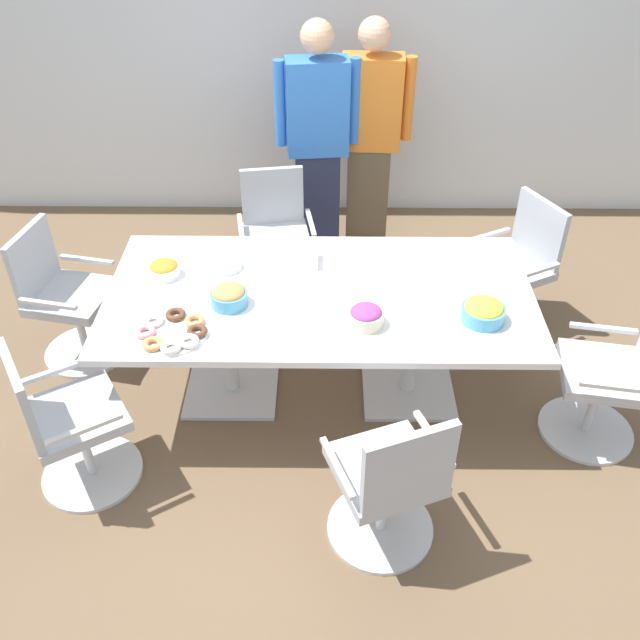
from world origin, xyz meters
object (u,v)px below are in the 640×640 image
object	(u,v)px
office_chair_5	(612,381)
snack_bowl_candy_mix	(366,316)
snack_bowl_chips_yellow	(484,311)
conference_table	(320,310)
person_standing_1	(370,136)
snack_bowl_cookies	(229,296)
office_chair_1	(276,243)
donut_platter	(172,332)
office_chair_3	(67,427)
snack_bowl_chips_orange	(164,269)
person_standing_0	(317,141)
office_chair_4	(389,486)
office_chair_2	(66,302)
napkin_pile	(303,258)
plate_stack	(225,266)
office_chair_0	(513,273)

from	to	relation	value
office_chair_5	snack_bowl_candy_mix	distance (m)	1.43
office_chair_5	snack_bowl_chips_yellow	distance (m)	0.85
conference_table	person_standing_1	size ratio (longest dim) A/B	1.35
snack_bowl_cookies	office_chair_1	bearing A→B (deg)	81.98
donut_platter	office_chair_1	bearing A→B (deg)	73.51
person_standing_1	donut_platter	bearing A→B (deg)	65.79
office_chair_5	person_standing_1	distance (m)	2.50
office_chair_3	snack_bowl_chips_orange	bearing A→B (deg)	124.06
person_standing_0	person_standing_1	bearing A→B (deg)	-169.60
snack_bowl_chips_orange	snack_bowl_cookies	bearing A→B (deg)	-34.44
office_chair_4	donut_platter	world-z (taller)	office_chair_4
office_chair_5	person_standing_0	distance (m)	2.63
office_chair_2	snack_bowl_chips_yellow	xyz separation A→B (m)	(2.48, -0.60, 0.40)
office_chair_3	office_chair_5	world-z (taller)	same
office_chair_5	snack_bowl_cookies	bearing A→B (deg)	93.68
office_chair_4	donut_platter	distance (m)	1.35
office_chair_4	office_chair_5	world-z (taller)	same
office_chair_3	napkin_pile	distance (m)	1.60
conference_table	plate_stack	distance (m)	0.63
snack_bowl_chips_orange	napkin_pile	distance (m)	0.81
office_chair_0	snack_bowl_candy_mix	bearing A→B (deg)	106.45
person_standing_1	donut_platter	xyz separation A→B (m)	(-1.12, -2.14, -0.16)
snack_bowl_candy_mix	plate_stack	size ratio (longest dim) A/B	0.95
conference_table	donut_platter	bearing A→B (deg)	-152.79
conference_table	plate_stack	xyz separation A→B (m)	(-0.56, 0.24, 0.14)
office_chair_3	office_chair_5	distance (m)	2.93
person_standing_0	snack_bowl_cookies	size ratio (longest dim) A/B	8.82
office_chair_2	snack_bowl_chips_yellow	world-z (taller)	office_chair_2
office_chair_3	person_standing_1	world-z (taller)	person_standing_1
conference_table	person_standing_1	distance (m)	1.81
snack_bowl_chips_orange	donut_platter	bearing A→B (deg)	-75.52
office_chair_0	office_chair_4	xyz separation A→B (m)	(-0.96, -1.80, 0.00)
office_chair_0	donut_platter	size ratio (longest dim) A/B	2.42
person_standing_0	person_standing_1	world-z (taller)	person_standing_0
donut_platter	snack_bowl_chips_orange	bearing A→B (deg)	104.48
office_chair_2	office_chair_5	distance (m)	3.30
office_chair_5	snack_bowl_cookies	distance (m)	2.16
conference_table	office_chair_3	distance (m)	1.49
conference_table	person_standing_0	size ratio (longest dim) A/B	1.34
person_standing_1	snack_bowl_chips_yellow	xyz separation A→B (m)	(0.51, -2.00, -0.12)
snack_bowl_chips_orange	napkin_pile	bearing A→B (deg)	9.55
office_chair_1	snack_bowl_chips_orange	size ratio (longest dim) A/B	4.99
snack_bowl_chips_yellow	office_chair_0	bearing A→B (deg)	66.14
office_chair_3	donut_platter	size ratio (longest dim) A/B	2.42
office_chair_1	snack_bowl_chips_yellow	world-z (taller)	office_chair_1
person_standing_0	snack_bowl_candy_mix	bearing A→B (deg)	92.20
snack_bowl_cookies	snack_bowl_candy_mix	bearing A→B (deg)	-12.75
snack_bowl_chips_yellow	plate_stack	size ratio (longest dim) A/B	1.17
office_chair_1	snack_bowl_candy_mix	bearing A→B (deg)	103.49
person_standing_0	person_standing_1	distance (m)	0.41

